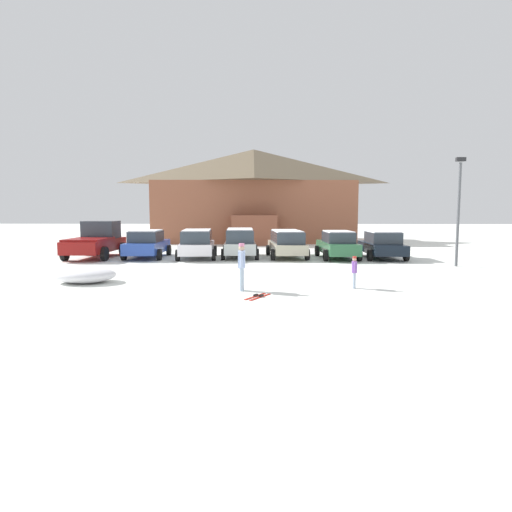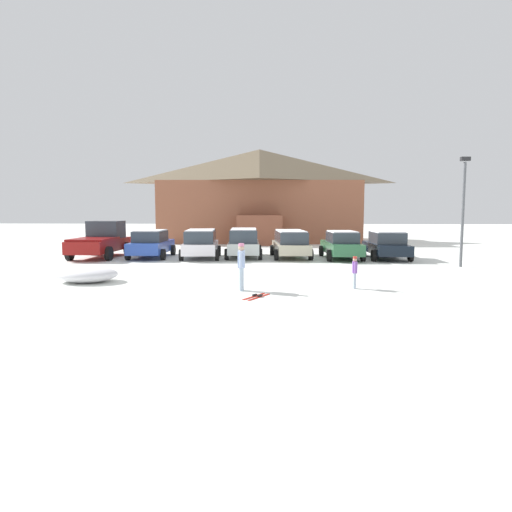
{
  "view_description": "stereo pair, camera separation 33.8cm",
  "coord_description": "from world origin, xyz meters",
  "px_view_note": "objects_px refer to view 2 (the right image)",
  "views": [
    {
      "loc": [
        -0.92,
        -10.7,
        2.83
      ],
      "look_at": [
        -1.3,
        5.61,
        1.17
      ],
      "focal_mm": 32.0,
      "sensor_mm": 36.0,
      "label": 1
    },
    {
      "loc": [
        -0.58,
        -10.69,
        2.83
      ],
      "look_at": [
        -1.3,
        5.61,
        1.17
      ],
      "focal_mm": 32.0,
      "sensor_mm": 36.0,
      "label": 2
    }
  ],
  "objects_px": {
    "parked_silver_wagon": "(244,242)",
    "lamp_post": "(463,205)",
    "skier_child_in_purple_jacket": "(355,271)",
    "pair_of_skis": "(257,296)",
    "ski_lodge": "(259,195)",
    "parked_beige_suv": "(291,243)",
    "parked_green_coupe": "(341,245)",
    "skier_adult_in_blue_parka": "(241,264)",
    "parked_blue_hatchback": "(151,244)",
    "pickup_truck": "(101,241)",
    "parked_white_suv": "(201,243)",
    "parked_black_sedan": "(386,245)",
    "plowed_snow_pile": "(87,274)"
  },
  "relations": [
    {
      "from": "parked_silver_wagon",
      "to": "lamp_post",
      "type": "bearing_deg",
      "value": -19.6
    },
    {
      "from": "skier_child_in_purple_jacket",
      "to": "pair_of_skis",
      "type": "bearing_deg",
      "value": -153.24
    },
    {
      "from": "ski_lodge",
      "to": "parked_beige_suv",
      "type": "height_order",
      "value": "ski_lodge"
    },
    {
      "from": "parked_green_coupe",
      "to": "skier_adult_in_blue_parka",
      "type": "xyz_separation_m",
      "value": [
        -4.99,
        -10.73,
        0.12
      ]
    },
    {
      "from": "ski_lodge",
      "to": "parked_blue_hatchback",
      "type": "relative_size",
      "value": 3.93
    },
    {
      "from": "pickup_truck",
      "to": "skier_adult_in_blue_parka",
      "type": "xyz_separation_m",
      "value": [
        9.21,
        -10.92,
        -0.05
      ]
    },
    {
      "from": "parked_beige_suv",
      "to": "parked_green_coupe",
      "type": "height_order",
      "value": "parked_beige_suv"
    },
    {
      "from": "parked_white_suv",
      "to": "lamp_post",
      "type": "relative_size",
      "value": 0.81
    },
    {
      "from": "lamp_post",
      "to": "skier_child_in_purple_jacket",
      "type": "bearing_deg",
      "value": -133.99
    },
    {
      "from": "parked_silver_wagon",
      "to": "parked_beige_suv",
      "type": "relative_size",
      "value": 0.91
    },
    {
      "from": "parked_black_sedan",
      "to": "lamp_post",
      "type": "relative_size",
      "value": 0.86
    },
    {
      "from": "skier_child_in_purple_jacket",
      "to": "pair_of_skis",
      "type": "xyz_separation_m",
      "value": [
        -3.44,
        -1.74,
        -0.64
      ]
    },
    {
      "from": "lamp_post",
      "to": "parked_black_sedan",
      "type": "bearing_deg",
      "value": 127.47
    },
    {
      "from": "skier_adult_in_blue_parka",
      "to": "pair_of_skis",
      "type": "height_order",
      "value": "skier_adult_in_blue_parka"
    },
    {
      "from": "parked_beige_suv",
      "to": "lamp_post",
      "type": "xyz_separation_m",
      "value": [
        8.32,
        -4.0,
        2.16
      ]
    },
    {
      "from": "parked_black_sedan",
      "to": "pickup_truck",
      "type": "xyz_separation_m",
      "value": [
        -16.8,
        0.09,
        0.18
      ]
    },
    {
      "from": "skier_child_in_purple_jacket",
      "to": "lamp_post",
      "type": "distance_m",
      "value": 9.45
    },
    {
      "from": "plowed_snow_pile",
      "to": "parked_green_coupe",
      "type": "bearing_deg",
      "value": 39.0
    },
    {
      "from": "pickup_truck",
      "to": "lamp_post",
      "type": "distance_m",
      "value": 20.06
    },
    {
      "from": "skier_child_in_purple_jacket",
      "to": "pair_of_skis",
      "type": "relative_size",
      "value": 0.9
    },
    {
      "from": "parked_white_suv",
      "to": "pickup_truck",
      "type": "height_order",
      "value": "pickup_truck"
    },
    {
      "from": "skier_adult_in_blue_parka",
      "to": "plowed_snow_pile",
      "type": "xyz_separation_m",
      "value": [
        -6.22,
        1.65,
        -0.64
      ]
    },
    {
      "from": "parked_beige_suv",
      "to": "plowed_snow_pile",
      "type": "xyz_separation_m",
      "value": [
        -8.28,
        -9.52,
        -0.58
      ]
    },
    {
      "from": "parked_blue_hatchback",
      "to": "parked_white_suv",
      "type": "bearing_deg",
      "value": -4.84
    },
    {
      "from": "pickup_truck",
      "to": "plowed_snow_pile",
      "type": "bearing_deg",
      "value": -72.11
    },
    {
      "from": "pickup_truck",
      "to": "plowed_snow_pile",
      "type": "relative_size",
      "value": 2.2
    },
    {
      "from": "parked_black_sedan",
      "to": "parked_white_suv",
      "type": "bearing_deg",
      "value": -178.54
    },
    {
      "from": "pickup_truck",
      "to": "skier_adult_in_blue_parka",
      "type": "bearing_deg",
      "value": -49.84
    },
    {
      "from": "ski_lodge",
      "to": "lamp_post",
      "type": "distance_m",
      "value": 21.67
    },
    {
      "from": "parked_silver_wagon",
      "to": "plowed_snow_pile",
      "type": "bearing_deg",
      "value": -120.19
    },
    {
      "from": "parked_beige_suv",
      "to": "skier_adult_in_blue_parka",
      "type": "relative_size",
      "value": 2.93
    },
    {
      "from": "parked_black_sedan",
      "to": "skier_adult_in_blue_parka",
      "type": "height_order",
      "value": "skier_adult_in_blue_parka"
    },
    {
      "from": "parked_blue_hatchback",
      "to": "plowed_snow_pile",
      "type": "relative_size",
      "value": 1.91
    },
    {
      "from": "pickup_truck",
      "to": "skier_child_in_purple_jacket",
      "type": "xyz_separation_m",
      "value": [
        13.25,
        -10.33,
        -0.34
      ]
    },
    {
      "from": "ski_lodge",
      "to": "parked_blue_hatchback",
      "type": "distance_m",
      "value": 16.59
    },
    {
      "from": "parked_beige_suv",
      "to": "ski_lodge",
      "type": "bearing_deg",
      "value": 99.17
    },
    {
      "from": "parked_black_sedan",
      "to": "plowed_snow_pile",
      "type": "height_order",
      "value": "parked_black_sedan"
    },
    {
      "from": "parked_black_sedan",
      "to": "pair_of_skis",
      "type": "height_order",
      "value": "parked_black_sedan"
    },
    {
      "from": "ski_lodge",
      "to": "parked_silver_wagon",
      "type": "relative_size",
      "value": 4.03
    },
    {
      "from": "ski_lodge",
      "to": "skier_child_in_purple_jacket",
      "type": "relative_size",
      "value": 15.46
    },
    {
      "from": "ski_lodge",
      "to": "plowed_snow_pile",
      "type": "xyz_separation_m",
      "value": [
        -5.89,
        -24.32,
        -3.88
      ]
    },
    {
      "from": "parked_beige_suv",
      "to": "pair_of_skis",
      "type": "relative_size",
      "value": 3.79
    },
    {
      "from": "pickup_truck",
      "to": "parked_green_coupe",
      "type": "bearing_deg",
      "value": -0.77
    },
    {
      "from": "parked_silver_wagon",
      "to": "pickup_truck",
      "type": "relative_size",
      "value": 0.84
    },
    {
      "from": "plowed_snow_pile",
      "to": "skier_adult_in_blue_parka",
      "type": "bearing_deg",
      "value": -14.82
    },
    {
      "from": "parked_green_coupe",
      "to": "pair_of_skis",
      "type": "bearing_deg",
      "value": -110.34
    },
    {
      "from": "parked_silver_wagon",
      "to": "ski_lodge",
      "type": "bearing_deg",
      "value": 88.53
    },
    {
      "from": "parked_black_sedan",
      "to": "lamp_post",
      "type": "xyz_separation_m",
      "value": [
        2.81,
        -3.66,
        2.22
      ]
    },
    {
      "from": "ski_lodge",
      "to": "lamp_post",
      "type": "bearing_deg",
      "value": -60.32
    },
    {
      "from": "ski_lodge",
      "to": "pickup_truck",
      "type": "xyz_separation_m",
      "value": [
        -8.89,
        -15.05,
        -3.19
      ]
    }
  ]
}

